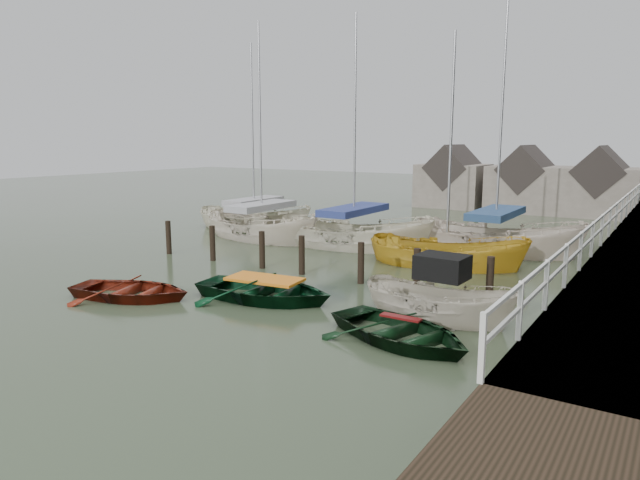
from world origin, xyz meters
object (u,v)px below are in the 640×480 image
Objects in this scene: rowboat_green at (265,300)px; motorboat at (438,316)px; sailboat_e at (255,228)px; rowboat_dkgreen at (400,342)px; sailboat_b at (354,246)px; rowboat_red at (132,298)px; sailboat_a at (262,238)px; sailboat_c at (446,265)px; sailboat_d at (494,251)px.

motorboat is at bearing -85.38° from rowboat_green.
rowboat_dkgreen is at bearing -140.79° from sailboat_e.
sailboat_b is at bearing -113.83° from sailboat_e.
sailboat_a is at bearing -0.32° from rowboat_red.
sailboat_a is at bearing 31.95° from rowboat_green.
rowboat_red is 4.08m from rowboat_green.
motorboat is 16.86m from sailboat_e.
sailboat_b is 1.17× the size of sailboat_c.
rowboat_green is 0.32× the size of sailboat_d.
sailboat_a is at bearing 89.82° from sailboat_b.
sailboat_a is at bearing 105.34° from sailboat_d.
rowboat_dkgreen is 14.94m from sailboat_a.
rowboat_red is 0.39× the size of sailboat_c.
rowboat_green is at bearing -174.68° from sailboat_b.
rowboat_green reaches higher than rowboat_dkgreen.
sailboat_d is (10.38, 2.84, 0.00)m from sailboat_a.
sailboat_b reaches higher than rowboat_dkgreen.
sailboat_a reaches higher than sailboat_b.
rowboat_red is at bearing 138.24° from sailboat_c.
motorboat is (8.58, 3.10, 0.10)m from rowboat_red.
rowboat_dkgreen is 12.25m from sailboat_d.
sailboat_b is at bearing -74.97° from sailboat_a.
sailboat_b is (1.56, 10.90, 0.06)m from rowboat_red.
sailboat_e reaches higher than motorboat.
sailboat_b is (-1.97, 8.85, 0.06)m from rowboat_green.
motorboat is at bearing -172.08° from sailboat_d.
sailboat_a is at bearing 69.85° from rowboat_dkgreen.
sailboat_e reaches higher than sailboat_c.
sailboat_d is (-1.40, 10.06, -0.03)m from motorboat.
sailboat_c is at bearing -86.87° from sailboat_a.
rowboat_dkgreen is at bearing -120.69° from sailboat_a.
rowboat_dkgreen is 0.90× the size of motorboat.
rowboat_red is 9.12m from motorboat.
motorboat is at bearing -134.97° from sailboat_e.
rowboat_dkgreen is at bearing -173.97° from sailboat_d.
sailboat_d is at bearing -66.66° from sailboat_a.
sailboat_b is at bearing -25.65° from rowboat_red.
sailboat_c is at bearing -51.51° from rowboat_red.
sailboat_c is 0.72× the size of sailboat_d.
sailboat_b is 6.06m from sailboat_d.
sailboat_b reaches higher than sailboat_e.
sailboat_c is (6.40, 9.50, 0.01)m from rowboat_red.
rowboat_red is 0.97× the size of rowboat_dkgreen.
sailboat_d reaches higher than sailboat_c.
sailboat_d is at bearing 10.01° from motorboat.
motorboat is 0.44× the size of sailboat_c.
sailboat_b is at bearing 53.39° from rowboat_dkgreen.
sailboat_e is at bearing 93.16° from sailboat_d.
rowboat_green reaches higher than rowboat_red.
sailboat_b is 0.85× the size of sailboat_d.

